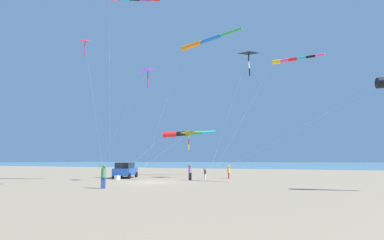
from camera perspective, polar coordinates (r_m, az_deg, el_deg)
The scene contains 15 objects.
ground_plane at distance 26.75m, azimuth -9.18°, elevation -13.17°, with size 600.00×600.00×0.00m, color gray.
ocean_water_strip at distance 188.26m, azimuth 18.53°, elevation -8.97°, with size 240.00×600.00×0.01m, color teal.
parked_car at distance 33.60m, azimuth -14.25°, elevation -10.47°, with size 4.67×3.12×1.85m.
cooler_box at distance 31.25m, azimuth -15.93°, elevation -11.92°, with size 0.62×0.42×0.42m.
person_adult_flyer at distance 21.49m, azimuth -18.64°, elevation -11.11°, with size 0.58×0.67×1.94m.
person_child_green_jacket at distance 31.77m, azimuth 7.94°, elevation -10.89°, with size 0.56×0.49×1.62m.
person_child_grey_jacket at distance 31.61m, azimuth 2.85°, elevation -11.40°, with size 0.42×0.42×1.19m.
person_bystander_far at distance 28.94m, azimuth -0.44°, elevation -10.99°, with size 0.64×0.57×1.81m.
kite_delta_magenta_far_left at distance 24.50m, azimuth -22.11°, elevation 15.32°, with size 8.46×4.71×12.14m.
kite_windsock_yellow_midlevel at distance 30.41m, azimuth 2.06°, elevation 16.51°, with size 1.35×12.24×15.61m.
kite_delta_teal_far_right at distance 32.49m, azimuth -0.71°, elevation -2.84°, with size 5.31×6.47×5.90m.
kite_delta_orange_high_right at distance 27.68m, azimuth -9.62°, elevation 10.61°, with size 2.93×9.31×11.63m.
kite_windsock_rainbow_low_near at distance 27.99m, azimuth 20.53°, elevation 12.13°, with size 2.12×11.05×12.15m.
kite_windsock_striped_overhead at distance 37.80m, azimuth -2.28°, elevation -2.99°, with size 9.69×9.70×6.43m.
kite_delta_purple_drifting at distance 32.69m, azimuth 12.21°, elevation 13.99°, with size 1.96×6.14×15.00m.
Camera 1 is at (22.73, 13.94, 2.10)m, focal length 24.58 mm.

